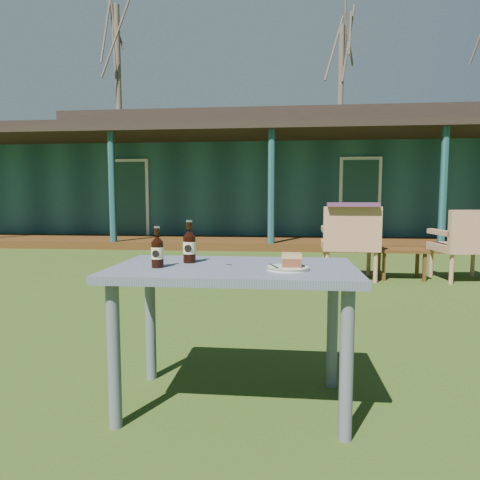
# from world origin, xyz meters

# --- Properties ---
(ground) EXTENTS (80.00, 80.00, 0.00)m
(ground) POSITION_xyz_m (0.00, 0.00, 0.00)
(ground) COLOR #334916
(pavilion) EXTENTS (15.80, 8.30, 3.45)m
(pavilion) POSITION_xyz_m (-0.00, 9.39, 1.61)
(pavilion) COLOR #1C4549
(pavilion) RESTS_ON ground
(tree_left) EXTENTS (0.28, 0.28, 10.50)m
(tree_left) POSITION_xyz_m (-8.00, 17.50, 5.25)
(tree_left) COLOR brown
(tree_left) RESTS_ON ground
(tree_mid) EXTENTS (0.28, 0.28, 9.50)m
(tree_mid) POSITION_xyz_m (3.00, 18.50, 4.75)
(tree_mid) COLOR brown
(tree_mid) RESTS_ON ground
(cafe_table) EXTENTS (1.20, 0.70, 0.72)m
(cafe_table) POSITION_xyz_m (0.00, -1.60, 0.62)
(cafe_table) COLOR #545D6A
(cafe_table) RESTS_ON ground
(plate) EXTENTS (0.20, 0.20, 0.01)m
(plate) POSITION_xyz_m (0.27, -1.69, 0.73)
(plate) COLOR silver
(plate) RESTS_ON cafe_table
(cake_slice) EXTENTS (0.09, 0.09, 0.06)m
(cake_slice) POSITION_xyz_m (0.28, -1.67, 0.77)
(cake_slice) COLOR brown
(cake_slice) RESTS_ON plate
(fork) EXTENTS (0.05, 0.14, 0.00)m
(fork) POSITION_xyz_m (0.20, -1.70, 0.74)
(fork) COLOR silver
(fork) RESTS_ON plate
(cola_bottle_near) EXTENTS (0.07, 0.07, 0.22)m
(cola_bottle_near) POSITION_xyz_m (-0.24, -1.52, 0.81)
(cola_bottle_near) COLOR black
(cola_bottle_near) RESTS_ON cafe_table
(cola_bottle_far) EXTENTS (0.06, 0.06, 0.20)m
(cola_bottle_far) POSITION_xyz_m (-0.36, -1.69, 0.80)
(cola_bottle_far) COLOR black
(cola_bottle_far) RESTS_ON cafe_table
(bottle_cap) EXTENTS (0.03, 0.03, 0.01)m
(bottle_cap) POSITION_xyz_m (-0.02, -1.60, 0.72)
(bottle_cap) COLOR silver
(bottle_cap) RESTS_ON cafe_table
(armchair_left) EXTENTS (0.73, 0.69, 0.95)m
(armchair_left) POSITION_xyz_m (1.10, 1.92, 0.54)
(armchair_left) COLOR tan
(armchair_left) RESTS_ON ground
(armchair_right) EXTENTS (0.75, 0.71, 0.91)m
(armchair_right) POSITION_xyz_m (2.56, 1.93, 0.51)
(armchair_right) COLOR tan
(armchair_right) RESTS_ON ground
(floral_throw) EXTENTS (0.63, 0.26, 0.05)m
(floral_throw) POSITION_xyz_m (1.10, 1.72, 0.98)
(floral_throw) COLOR #5F3152
(floral_throw) RESTS_ON armchair_left
(side_table) EXTENTS (0.60, 0.40, 0.40)m
(side_table) POSITION_xyz_m (1.78, 2.02, 0.34)
(side_table) COLOR #4B2C12
(side_table) RESTS_ON ground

